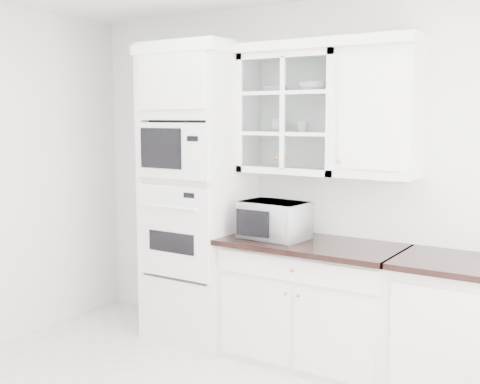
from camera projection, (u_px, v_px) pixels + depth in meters
The scene contains 12 objects.
room_shell at pixel (197, 124), 3.59m from camera, with size 4.00×3.50×2.70m.
oven_column at pixel (198, 194), 4.89m from camera, with size 0.76×0.68×2.40m.
base_cabinet_run at pixel (312, 302), 4.45m from camera, with size 1.32×0.67×0.92m.
extra_base_cabinet at pixel (451, 328), 3.91m from camera, with size 0.72×0.67×0.92m.
upper_cabinet_glass at pixel (293, 113), 4.52m from camera, with size 0.80×0.33×0.90m.
upper_cabinet_solid at pixel (379, 113), 4.16m from camera, with size 0.55×0.33×0.90m, color white.
crown_molding at pixel (280, 48), 4.50m from camera, with size 2.14×0.38×0.07m, color white.
countertop_microwave at pixel (275, 220), 4.50m from camera, with size 0.48×0.40×0.28m, color white.
bowl_a at pixel (274, 89), 4.59m from camera, with size 0.19×0.19×0.05m, color white.
bowl_b at pixel (313, 87), 4.40m from camera, with size 0.22×0.22×0.07m, color white.
cup_a at pixel (280, 125), 4.61m from camera, with size 0.13×0.13×0.10m, color white.
cup_b at pixel (303, 127), 4.51m from camera, with size 0.09×0.09×0.08m, color white.
Camera 1 is at (2.18, -2.46, 1.83)m, focal length 45.00 mm.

